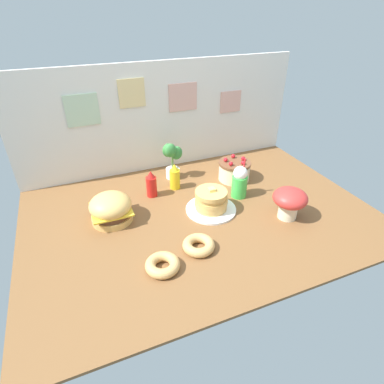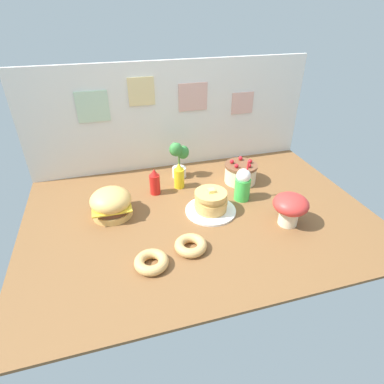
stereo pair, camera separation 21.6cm
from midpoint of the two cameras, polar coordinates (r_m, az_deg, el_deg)
ground_plane at (r=2.30m, az=-1.05°, el=-4.36°), size 2.49×1.71×0.02m
back_wall at (r=2.81m, az=-7.74°, el=13.39°), size 2.49×0.04×0.93m
burger at (r=2.28m, az=-17.23°, el=-2.97°), size 0.29×0.29×0.21m
pancake_stack at (r=2.29m, az=0.83°, el=-1.87°), size 0.37×0.37×0.19m
layer_cake at (r=2.71m, az=5.46°, el=3.90°), size 0.28×0.28×0.20m
ketchup_bottle at (r=2.49m, az=-9.89°, el=1.30°), size 0.08×0.08×0.22m
mustard_bottle at (r=2.57m, az=-5.57°, el=2.65°), size 0.08×0.08×0.22m
cream_soda_cup at (r=2.45m, az=6.21°, el=1.79°), size 0.12×0.12×0.33m
donut_pink_glaze at (r=1.88m, az=-8.77°, el=-13.10°), size 0.21×0.21×0.06m
donut_chocolate at (r=1.98m, az=-1.93°, el=-9.76°), size 0.21×0.21×0.06m
potted_plant at (r=2.69m, az=-5.95°, el=5.94°), size 0.16×0.12×0.34m
mushroom_stool at (r=2.26m, az=14.82°, el=-1.60°), size 0.24×0.24×0.23m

